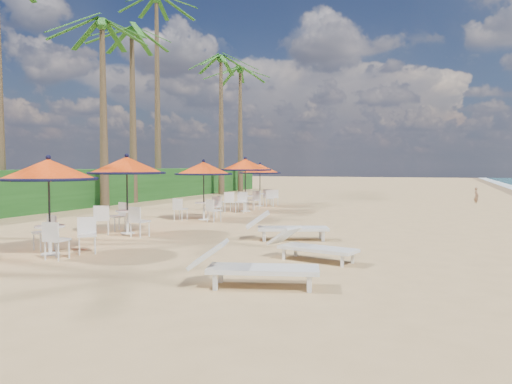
# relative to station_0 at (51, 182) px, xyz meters

# --- Properties ---
(ground) EXTENTS (160.00, 160.00, 0.00)m
(ground) POSITION_rel_station_0_xyz_m (4.67, 0.42, -1.62)
(ground) COLOR tan
(ground) RESTS_ON ground
(scrub_hedge) EXTENTS (3.00, 40.00, 1.80)m
(scrub_hedge) POSITION_rel_station_0_xyz_m (-8.83, 11.42, -0.72)
(scrub_hedge) COLOR #194716
(scrub_hedge) RESTS_ON ground
(station_0) EXTENTS (2.13, 2.13, 2.22)m
(station_0) POSITION_rel_station_0_xyz_m (0.00, 0.00, 0.00)
(station_0) COLOR black
(station_0) RESTS_ON ground
(station_1) EXTENTS (2.24, 2.24, 2.33)m
(station_1) POSITION_rel_station_0_xyz_m (-0.50, 3.47, 0.08)
(station_1) COLOR black
(station_1) RESTS_ON ground
(station_2) EXTENTS (2.12, 2.12, 2.21)m
(station_2) POSITION_rel_station_0_xyz_m (-0.06, 7.60, -0.01)
(station_2) COLOR black
(station_2) RESTS_ON ground
(station_3) EXTENTS (2.27, 2.27, 2.37)m
(station_3) POSITION_rel_station_0_xyz_m (0.07, 11.27, 0.11)
(station_3) COLOR black
(station_3) RESTS_ON ground
(station_4) EXTENTS (2.06, 2.13, 2.15)m
(station_4) POSITION_rel_station_0_xyz_m (-0.22, 14.24, -0.05)
(station_4) COLOR black
(station_4) RESTS_ON ground
(lounger_near) EXTENTS (2.20, 1.19, 0.75)m
(lounger_near) POSITION_rel_station_0_xyz_m (5.20, -1.23, -1.27)
(lounger_near) COLOR silver
(lounger_near) RESTS_ON ground
(lounger_mid) EXTENTS (1.99, 1.06, 0.68)m
(lounger_mid) POSITION_rel_station_0_xyz_m (5.53, 1.33, -1.30)
(lounger_mid) COLOR silver
(lounger_mid) RESTS_ON ground
(lounger_far) EXTENTS (2.28, 1.41, 0.78)m
(lounger_far) POSITION_rel_station_0_xyz_m (4.19, 3.89, -1.26)
(lounger_far) COLOR silver
(lounger_far) RESTS_ON ground
(palm_3) EXTENTS (5.00, 5.00, 8.70)m
(palm_3) POSITION_rel_station_0_xyz_m (-6.57, 10.39, 6.30)
(palm_3) COLOR brown
(palm_3) RESTS_ON ground
(palm_4) EXTENTS (5.00, 5.00, 9.36)m
(palm_4) POSITION_rel_station_0_xyz_m (-7.45, 13.99, 6.93)
(palm_4) COLOR brown
(palm_4) RESTS_ON ground
(palm_5) EXTENTS (5.00, 5.00, 12.59)m
(palm_5) POSITION_rel_station_0_xyz_m (-8.76, 18.56, 9.93)
(palm_5) COLOR brown
(palm_5) RESTS_ON ground
(palm_6) EXTENTS (5.00, 5.00, 9.60)m
(palm_6) POSITION_rel_station_0_xyz_m (-6.33, 22.83, 7.15)
(palm_6) COLOR brown
(palm_6) RESTS_ON ground
(palm_7) EXTENTS (5.00, 5.00, 9.60)m
(palm_7) POSITION_rel_station_0_xyz_m (-6.62, 26.98, 7.15)
(palm_7) COLOR brown
(palm_7) RESTS_ON ground
(person) EXTENTS (0.34, 0.40, 0.92)m
(person) POSITION_rel_station_0_xyz_m (9.74, 19.65, -1.16)
(person) COLOR #986D4D
(person) RESTS_ON ground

